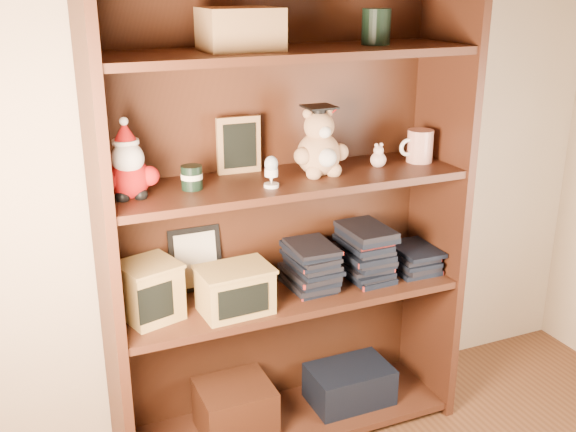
{
  "coord_description": "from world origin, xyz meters",
  "views": [
    {
      "loc": [
        -0.69,
        -0.58,
        1.55
      ],
      "look_at": [
        0.13,
        1.3,
        0.82
      ],
      "focal_mm": 42.0,
      "sensor_mm": 36.0,
      "label": 1
    }
  ],
  "objects_px": {
    "bookcase": "(281,223)",
    "grad_teddy_bear": "(320,148)",
    "teacher_mug": "(419,146)",
    "treats_box": "(150,290)"
  },
  "relations": [
    {
      "from": "bookcase",
      "to": "teacher_mug",
      "type": "height_order",
      "value": "bookcase"
    },
    {
      "from": "bookcase",
      "to": "teacher_mug",
      "type": "distance_m",
      "value": 0.54
    },
    {
      "from": "bookcase",
      "to": "treats_box",
      "type": "bearing_deg",
      "value": -173.63
    },
    {
      "from": "bookcase",
      "to": "teacher_mug",
      "type": "relative_size",
      "value": 12.74
    },
    {
      "from": "grad_teddy_bear",
      "to": "teacher_mug",
      "type": "bearing_deg",
      "value": 1.03
    },
    {
      "from": "grad_teddy_bear",
      "to": "treats_box",
      "type": "height_order",
      "value": "grad_teddy_bear"
    },
    {
      "from": "bookcase",
      "to": "grad_teddy_bear",
      "type": "relative_size",
      "value": 7.01
    },
    {
      "from": "grad_teddy_bear",
      "to": "teacher_mug",
      "type": "xyz_separation_m",
      "value": [
        0.38,
        0.01,
        -0.03
      ]
    },
    {
      "from": "grad_teddy_bear",
      "to": "treats_box",
      "type": "relative_size",
      "value": 1.1
    },
    {
      "from": "grad_teddy_bear",
      "to": "bookcase",
      "type": "bearing_deg",
      "value": 152.3
    }
  ]
}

